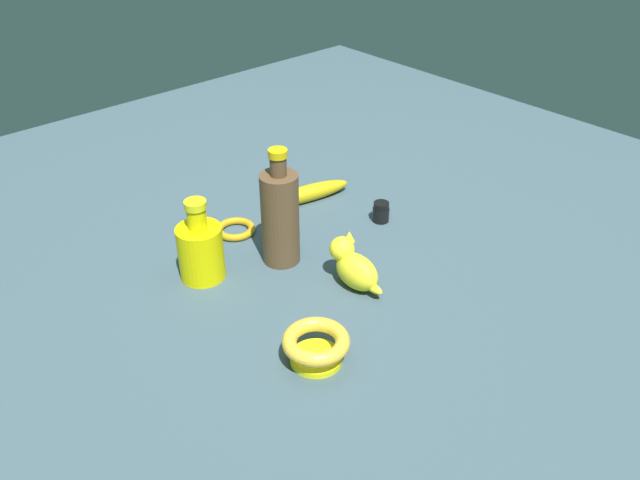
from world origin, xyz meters
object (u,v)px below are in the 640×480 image
object	(u,v)px
bangle	(236,229)
bottle_short	(200,249)
bowl	(316,345)
nail_polish_jar	(381,212)
cat_figurine	(355,265)
bottle_tall	(280,216)
banana	(309,193)

from	to	relation	value
bangle	bottle_short	bearing A→B (deg)	-57.99
bowl	bottle_short	bearing A→B (deg)	-179.23
nail_polish_jar	cat_figurine	bearing A→B (deg)	-58.25
cat_figurine	nail_polish_jar	xyz separation A→B (m)	(-0.12, 0.19, -0.02)
bottle_tall	bottle_short	bearing A→B (deg)	-111.45
bottle_tall	cat_figurine	xyz separation A→B (m)	(0.15, 0.05, -0.06)
nail_polish_jar	bottle_short	size ratio (longest dim) A/B	0.27
bowl	nail_polish_jar	distance (m)	0.44
bowl	bottle_tall	bearing A→B (deg)	151.49
nail_polish_jar	banana	size ratio (longest dim) A/B	0.22
bangle	bowl	world-z (taller)	bowl
bottle_tall	cat_figurine	world-z (taller)	bottle_tall
cat_figurine	banana	distance (m)	0.32
bangle	bottle_short	xyz separation A→B (m)	(0.08, -0.13, 0.05)
bottle_tall	bowl	bearing A→B (deg)	-28.51
bottle_tall	nail_polish_jar	bearing A→B (deg)	83.64
bowl	bottle_short	size ratio (longest dim) A/B	0.67
cat_figurine	banana	size ratio (longest dim) A/B	0.63
bottle_tall	bowl	xyz separation A→B (m)	(0.25, -0.14, -0.06)
bowl	nail_polish_jar	world-z (taller)	bowl
bangle	cat_figurine	distance (m)	0.29
bowl	nail_polish_jar	xyz separation A→B (m)	(-0.22, 0.38, -0.01)
nail_polish_jar	bowl	bearing A→B (deg)	-59.52
banana	nail_polish_jar	bearing A→B (deg)	120.87
cat_figurine	banana	world-z (taller)	cat_figurine
bottle_tall	bottle_short	world-z (taller)	bottle_tall
bottle_short	bottle_tall	bearing A→B (deg)	68.55
bottle_short	banana	xyz separation A→B (m)	(-0.08, 0.33, -0.04)
bangle	nail_polish_jar	distance (m)	0.30
bangle	banana	xyz separation A→B (m)	(0.00, 0.20, 0.01)
cat_figurine	bottle_short	world-z (taller)	bottle_short
bottle_tall	cat_figurine	bearing A→B (deg)	18.52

